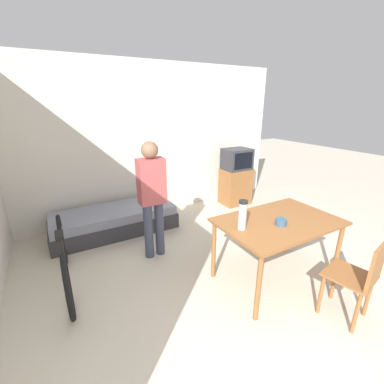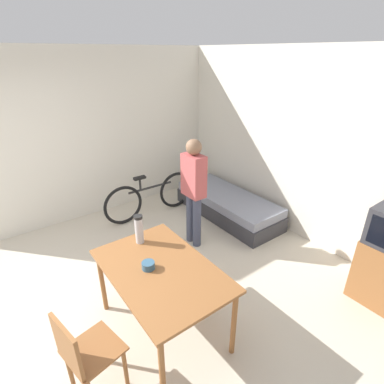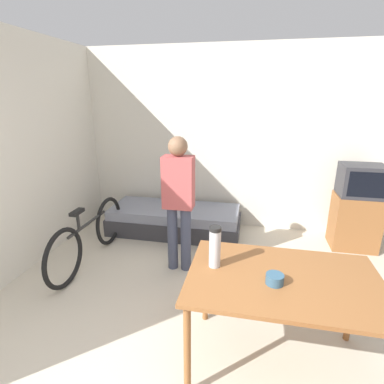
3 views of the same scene
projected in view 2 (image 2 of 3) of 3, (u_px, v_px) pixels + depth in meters
name	position (u px, v px, depth m)	size (l,w,h in m)	color
ground_plane	(55.00, 334.00, 3.04)	(20.00, 20.00, 0.00)	beige
wall_back	(293.00, 146.00, 4.39)	(5.48, 0.06, 2.70)	silver
wall_left	(114.00, 133.00, 5.07)	(0.06, 4.55, 2.70)	silver
daybed	(228.00, 205.00, 5.18)	(1.96, 0.78, 0.39)	#333338
dining_table	(161.00, 276.00, 2.81)	(1.35, 0.88, 0.78)	brown
wooden_chair	(83.00, 354.00, 2.29)	(0.47, 0.47, 0.88)	brown
bicycle	(151.00, 197.00, 5.13)	(0.08, 1.69, 0.75)	black
person_standing	(194.00, 187.00, 4.12)	(0.34, 0.21, 1.59)	#3D4256
thermos_flask	(139.00, 228.00, 3.09)	(0.09, 0.09, 0.32)	#B7B7BC
mate_bowl	(148.00, 265.00, 2.76)	(0.12, 0.12, 0.07)	#335670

